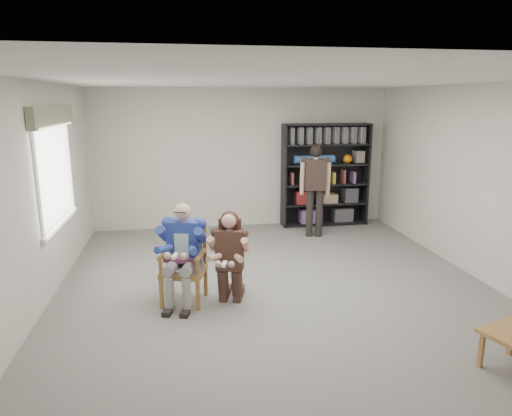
{
  "coord_description": "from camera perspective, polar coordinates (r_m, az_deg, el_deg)",
  "views": [
    {
      "loc": [
        -1.25,
        -5.67,
        2.56
      ],
      "look_at": [
        -0.2,
        0.6,
        1.05
      ],
      "focal_mm": 32.0,
      "sensor_mm": 36.0,
      "label": 1
    }
  ],
  "objects": [
    {
      "name": "armchair",
      "position": [
        5.94,
        -9.06,
        -7.03
      ],
      "size": [
        0.72,
        0.71,
        1.01
      ],
      "primitive_type": null,
      "rotation": [
        0.0,
        0.0,
        -0.28
      ],
      "color": "olive",
      "rests_on": "floor"
    },
    {
      "name": "floor",
      "position": [
        6.35,
        2.72,
        -10.45
      ],
      "size": [
        6.0,
        7.0,
        0.01
      ],
      "primitive_type": "cube",
      "color": "slate",
      "rests_on": "ground"
    },
    {
      "name": "window_left",
      "position": [
        6.95,
        -23.64,
        4.55
      ],
      "size": [
        0.16,
        2.0,
        1.75
      ],
      "primitive_type": null,
      "color": "white",
      "rests_on": "room_shell"
    },
    {
      "name": "kneeling_woman",
      "position": [
        5.82,
        -3.34,
        -6.3
      ],
      "size": [
        0.71,
        0.92,
        1.21
      ],
      "primitive_type": null,
      "rotation": [
        0.0,
        0.0,
        -0.28
      ],
      "color": "#37211B",
      "rests_on": "floor"
    },
    {
      "name": "room_shell",
      "position": [
        5.92,
        2.87,
        2.05
      ],
      "size": [
        6.0,
        7.0,
        2.8
      ],
      "primitive_type": null,
      "color": "beige",
      "rests_on": "ground"
    },
    {
      "name": "bookshelf",
      "position": [
        9.55,
        8.66,
        4.09
      ],
      "size": [
        1.8,
        0.38,
        2.1
      ],
      "primitive_type": null,
      "color": "black",
      "rests_on": "floor"
    },
    {
      "name": "seated_man",
      "position": [
        5.89,
        -9.12,
        -5.64
      ],
      "size": [
        0.76,
        0.92,
        1.32
      ],
      "primitive_type": null,
      "rotation": [
        0.0,
        0.0,
        -0.28
      ],
      "color": "navy",
      "rests_on": "floor"
    },
    {
      "name": "standing_man",
      "position": [
        8.68,
        7.38,
        2.05
      ],
      "size": [
        0.59,
        0.41,
        1.75
      ],
      "primitive_type": null,
      "rotation": [
        0.0,
        0.0,
        -0.21
      ],
      "color": "#2C201C",
      "rests_on": "floor"
    }
  ]
}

